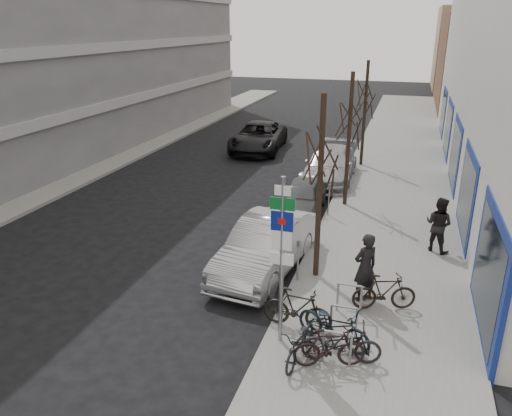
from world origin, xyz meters
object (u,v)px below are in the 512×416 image
Objects in this scene: bike_mid_curb at (334,322)px; parked_car_front at (266,246)px; bike_far_curb at (342,341)px; pedestrian_near at (365,267)px; highway_sign_pole at (282,252)px; tree_near at (322,145)px; bike_far_inner at (384,292)px; parked_car_back at (330,165)px; lane_car at (258,137)px; bike_near_right at (329,347)px; meter_mid at (329,197)px; bike_rack at (344,318)px; tree_mid at (351,108)px; bike_mid_inner at (297,308)px; bike_near_left at (301,340)px; tree_far at (366,89)px; pedestrian_far at (439,224)px; meter_back at (347,161)px; parked_car_mid at (302,197)px; meter_front at (298,256)px.

bike_mid_curb is 4.23m from parked_car_front.
bike_far_curb is 2.88m from pedestrian_near.
tree_near reaches higher than highway_sign_pole.
bike_far_inner is 0.34× the size of parked_car_front.
lane_car is (-5.10, 5.04, 0.02)m from parked_car_back.
bike_near_right is at bearing -155.89° from bike_mid_curb.
bike_near_right is at bearing -80.63° from meter_mid.
bike_rack is 1.78× the size of meter_mid.
tree_mid is 3.09× the size of bike_mid_inner.
bike_rack is 1.41m from bike_near_left.
bike_mid_curb is 0.67m from bike_far_curb.
pedestrian_near is at bearing 55.70° from highway_sign_pole.
parked_car_back is (-1.27, 12.80, 0.12)m from bike_mid_inner.
lane_car is at bearing 112.77° from bike_rack.
tree_far is at bearing 4.76° from bike_mid_inner.
tree_far is (-1.20, 15.90, 3.44)m from bike_rack.
bike_far_inner is 0.88× the size of pedestrian_near.
pedestrian_far is at bearing 35.51° from parked_car_front.
bike_rack is 1.17× the size of pedestrian_near.
meter_mid is 4.48m from pedestrian_far.
pedestrian_near is (1.94, -11.53, 0.20)m from meter_back.
bike_far_curb is 1.04× the size of bike_far_inner.
bike_near_left is at bearing -88.62° from tree_far.
highway_sign_pole is at bearing 145.27° from bike_near_left.
highway_sign_pole is 1.90m from bike_mid_inner.
parked_car_back is (-1.61, 13.99, 0.14)m from bike_near_left.
bike_near_right is 0.84× the size of bike_mid_curb.
meter_back reaches higher than parked_car_mid.
tree_far is 1.10× the size of parked_car_front.
pedestrian_far reaches higher than bike_far_inner.
parked_car_front is (-1.59, -12.92, -3.28)m from tree_far.
tree_far is at bearing 86.78° from meter_mid.
tree_near is at bearing 48.01° from meter_front.
bike_mid_inner is (-0.35, 1.19, 0.03)m from bike_near_left.
meter_front is 0.66× the size of pedestrian_near.
bike_mid_inner is (0.27, 0.63, -1.77)m from highway_sign_pole.
parked_car_back is at bearing 94.26° from highway_sign_pole.
pedestrian_near is at bearing 9.82° from bike_mid_curb.
parked_car_mid is (-2.85, 9.30, -0.02)m from bike_far_curb.
meter_front is 0.71× the size of bike_mid_inner.
meter_mid is at bearing 91.68° from highway_sign_pole.
bike_near_left is at bearing -75.36° from lane_car.
bike_mid_inner is (-1.13, 0.02, 0.03)m from bike_rack.
bike_rack is 16.31m from tree_far.
highway_sign_pole is at bearing -86.95° from parked_car_back.
meter_back is at bearing -13.06° from bike_near_right.
tree_far is 1.40× the size of parked_car_mid.
tree_far reaches higher than parked_car_front.
meter_mid is 0.75× the size of bike_far_inner.
pedestrian_near is (0.21, 2.84, 0.43)m from bike_far_curb.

